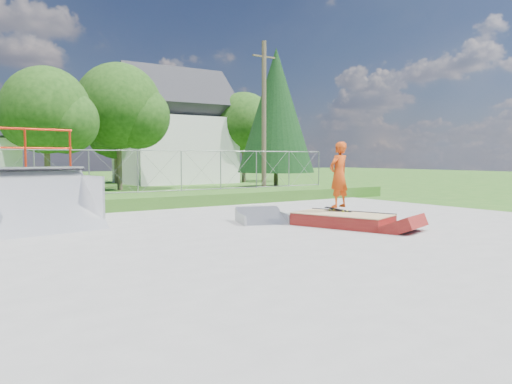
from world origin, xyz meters
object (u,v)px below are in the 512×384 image
skater (339,177)px  flat_bank_ramp (262,217)px  grind_box (342,220)px  quarter_pipe (41,179)px

skater → flat_bank_ramp: bearing=-49.6°
grind_box → skater: 1.33m
flat_bank_ramp → quarter_pipe: bearing=179.8°
grind_box → quarter_pipe: quarter_pipe is taller
quarter_pipe → skater: quarter_pipe is taller
grind_box → skater: size_ratio=1.56×
grind_box → skater: (0.29, 0.47, 1.21)m
flat_bank_ramp → skater: (1.71, -1.52, 1.21)m
grind_box → flat_bank_ramp: bearing=106.4°
quarter_pipe → skater: size_ratio=1.47×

